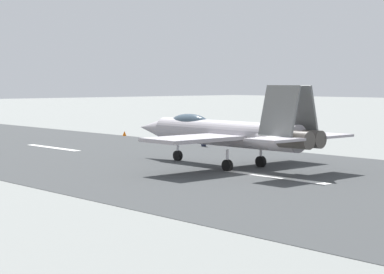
# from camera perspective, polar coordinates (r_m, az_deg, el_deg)

# --- Properties ---
(ground_plane) EXTENTS (400.00, 400.00, 0.00)m
(ground_plane) POSITION_cam_1_polar(r_m,az_deg,el_deg) (43.38, 5.76, -3.14)
(ground_plane) COLOR gray
(runway_strip) EXTENTS (240.00, 26.00, 0.02)m
(runway_strip) POSITION_cam_1_polar(r_m,az_deg,el_deg) (43.36, 5.78, -3.13)
(runway_strip) COLOR #3A3D3E
(runway_strip) RESTS_ON ground
(fighter_jet) EXTENTS (17.01, 13.77, 5.54)m
(fighter_jet) POSITION_cam_1_polar(r_m,az_deg,el_deg) (47.47, 2.79, 0.38)
(fighter_jet) COLOR #A49FA6
(fighter_jet) RESTS_ON ground
(crew_person) EXTENTS (0.67, 0.41, 1.59)m
(crew_person) POSITION_cam_1_polar(r_m,az_deg,el_deg) (62.72, 0.95, -0.05)
(crew_person) COLOR #1E2338
(crew_person) RESTS_ON ground
(marker_cone_mid) EXTENTS (0.44, 0.44, 0.55)m
(marker_cone_mid) POSITION_cam_1_polar(r_m,az_deg,el_deg) (59.55, 6.87, -0.83)
(marker_cone_mid) COLOR orange
(marker_cone_mid) RESTS_ON ground
(marker_cone_far) EXTENTS (0.44, 0.44, 0.55)m
(marker_cone_far) POSITION_cam_1_polar(r_m,az_deg,el_deg) (75.43, -5.49, 0.29)
(marker_cone_far) COLOR orange
(marker_cone_far) RESTS_ON ground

